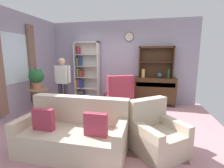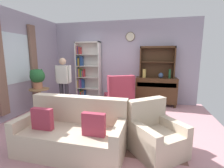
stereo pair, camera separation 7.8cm
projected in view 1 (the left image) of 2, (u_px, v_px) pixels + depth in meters
The scene contains 19 objects.
ground_plane at pixel (106, 124), 3.94m from camera, with size 5.40×4.60×0.02m, color #C68C93.
wall_back at pixel (121, 62), 5.74m from camera, with size 5.00×0.09×2.80m.
wall_left at pixel (12, 64), 4.24m from camera, with size 0.16×4.20×2.80m.
area_rug at pixel (112, 130), 3.61m from camera, with size 2.84×1.76×0.01m, color brown.
bookshelf at pixel (85, 73), 5.90m from camera, with size 0.90×0.30×2.10m.
sideboard at pixel (155, 90), 5.39m from camera, with size 1.30×0.45×0.92m.
sideboard_hutch at pixel (156, 58), 5.31m from camera, with size 1.10×0.26×1.00m.
vase_tall at pixel (143, 73), 5.30m from camera, with size 0.11×0.11×0.27m, color tan.
vase_round at pixel (160, 75), 5.21m from camera, with size 0.15×0.15×0.17m, color #33476B.
bottle_wine at pixel (168, 74), 5.12m from camera, with size 0.07×0.07×0.29m, color #194223.
couch_floral at pixel (74, 134), 2.79m from camera, with size 1.81×0.86×0.90m.
armchair_floral at pixel (156, 136), 2.77m from camera, with size 1.08×1.08×0.88m.
wingback_chair at pixel (119, 96), 5.05m from camera, with size 1.05×1.06×1.05m.
plant_stand at pixel (39, 99), 4.50m from camera, with size 0.52×0.52×0.73m.
potted_plant_large at pixel (36, 77), 4.42m from camera, with size 0.39×0.39×0.54m.
potted_plant_small at pixel (49, 111), 4.39m from camera, with size 0.20×0.20×0.27m.
person_reading at pixel (63, 80), 4.79m from camera, with size 0.52×0.21×1.56m.
coffee_table at pixel (89, 112), 3.72m from camera, with size 0.80×0.50×0.42m.
book_stack at pixel (88, 106), 3.82m from camera, with size 0.20×0.14×0.07m.
Camera 1 is at (0.94, -3.59, 1.64)m, focal length 26.18 mm.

